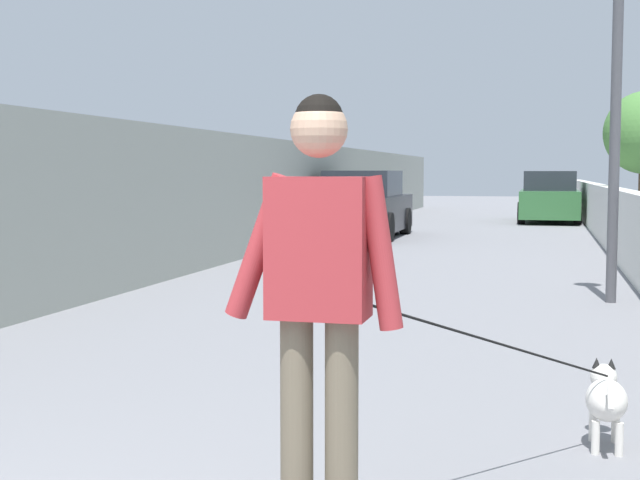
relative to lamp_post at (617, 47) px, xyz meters
The scene contains 8 objects.
ground_plane 6.41m from the lamp_post, 28.31° to the left, with size 80.00×80.00×0.00m, color gray.
wall_left 6.94m from the lamp_post, 63.10° to the left, with size 48.00×0.30×2.15m, color #999E93.
fence_right 3.85m from the lamp_post, 10.30° to the right, with size 48.00×0.30×1.20m, color silver.
lamp_post is the anchor object (origin of this frame).
person_skateboarder 7.65m from the lamp_post, 167.51° to the left, with size 0.22×0.71×1.71m.
dog 6.18m from the lamp_post, behind, with size 1.98×1.30×1.06m.
car_near 10.62m from the lamp_post, 27.62° to the left, with size 4.03×1.80×1.54m.
car_far 16.94m from the lamp_post, ahead, with size 4.32×1.80×1.54m.
Camera 1 is at (-1.48, -1.93, 1.50)m, focal length 48.64 mm.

